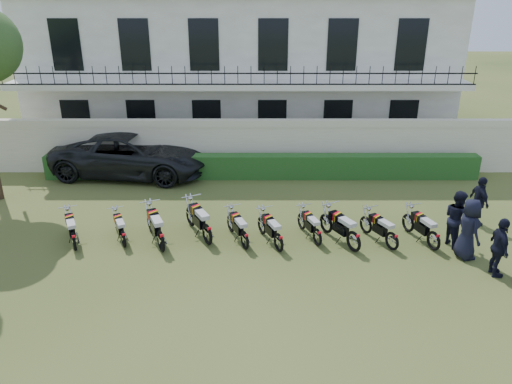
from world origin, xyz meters
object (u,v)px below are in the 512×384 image
(motorcycle_6, at_px, (318,233))
(officer_2, at_px, (499,248))
(motorcycle_4, at_px, (245,236))
(motorcycle_8, at_px, (392,237))
(motorcycle_9, at_px, (434,236))
(motorcycle_3, at_px, (207,229))
(suv, at_px, (131,154))
(motorcycle_1, at_px, (123,235))
(motorcycle_7, at_px, (354,237))
(officer_4, at_px, (457,218))
(motorcycle_0, at_px, (73,237))
(officer_5, at_px, (479,201))
(motorcycle_2, at_px, (161,236))
(officer_3, at_px, (469,229))
(motorcycle_5, at_px, (279,238))

(motorcycle_6, distance_m, officer_2, 5.08)
(motorcycle_4, xyz_separation_m, motorcycle_8, (4.48, -0.05, -0.01))
(motorcycle_9, bearing_deg, officer_2, -66.75)
(motorcycle_3, bearing_deg, suv, 93.24)
(motorcycle_1, xyz_separation_m, motorcycle_6, (5.98, 0.12, 0.01))
(motorcycle_7, xyz_separation_m, suv, (-8.22, 6.73, 0.38))
(officer_2, relative_size, officer_4, 0.96)
(officer_2, bearing_deg, motorcycle_0, 87.13)
(motorcycle_1, distance_m, motorcycle_3, 2.57)
(motorcycle_3, xyz_separation_m, suv, (-3.76, 6.29, 0.36))
(suv, relative_size, officer_5, 3.79)
(motorcycle_6, bearing_deg, motorcycle_4, 166.77)
(motorcycle_1, distance_m, motorcycle_4, 3.74)
(motorcycle_0, xyz_separation_m, motorcycle_2, (2.66, -0.08, 0.07))
(officer_3, bearing_deg, motorcycle_9, 54.62)
(motorcycle_2, bearing_deg, motorcycle_8, -22.78)
(motorcycle_7, distance_m, officer_5, 4.87)
(suv, distance_m, officer_3, 13.47)
(motorcycle_2, height_order, motorcycle_7, motorcycle_2)
(motorcycle_1, relative_size, motorcycle_3, 0.81)
(officer_4, bearing_deg, suv, 48.17)
(motorcycle_1, distance_m, motorcycle_7, 7.03)
(motorcycle_9, relative_size, suv, 0.28)
(motorcycle_1, bearing_deg, motorcycle_7, -26.57)
(motorcycle_9, distance_m, officer_4, 0.95)
(motorcycle_6, height_order, motorcycle_9, motorcycle_9)
(motorcycle_4, distance_m, motorcycle_6, 2.26)
(motorcycle_8, distance_m, motorcycle_9, 1.26)
(motorcycle_2, distance_m, motorcycle_3, 1.43)
(motorcycle_6, xyz_separation_m, motorcycle_9, (3.50, -0.30, 0.04))
(motorcycle_4, distance_m, officer_3, 6.59)
(motorcycle_0, bearing_deg, officer_5, -16.47)
(motorcycle_3, height_order, motorcycle_9, motorcycle_3)
(officer_3, bearing_deg, motorcycle_8, 69.50)
(suv, bearing_deg, officer_3, -114.33)
(motorcycle_9, xyz_separation_m, officer_2, (1.27, -1.39, 0.39))
(motorcycle_1, bearing_deg, officer_3, -27.60)
(officer_4, bearing_deg, motorcycle_8, 87.30)
(motorcycle_8, bearing_deg, motorcycle_0, 153.18)
(officer_2, bearing_deg, motorcycle_5, 81.26)
(officer_4, bearing_deg, motorcycle_7, 85.12)
(motorcycle_7, height_order, suv, suv)
(motorcycle_1, relative_size, officer_5, 0.92)
(motorcycle_3, distance_m, officer_2, 8.37)
(motorcycle_3, distance_m, suv, 7.34)
(officer_2, bearing_deg, suv, 59.60)
(officer_2, bearing_deg, officer_5, -10.01)
(motorcycle_2, xyz_separation_m, officer_4, (9.03, 0.48, 0.37))
(motorcycle_2, distance_m, motorcycle_6, 4.79)
(motorcycle_8, bearing_deg, suv, 117.81)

